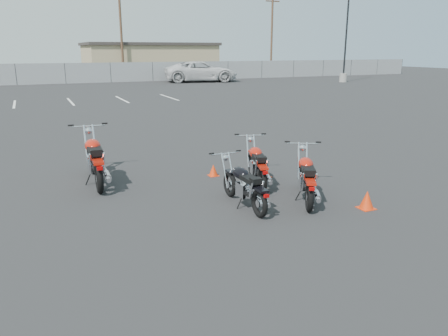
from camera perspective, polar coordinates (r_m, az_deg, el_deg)
name	(u,v)px	position (r m, az deg, el deg)	size (l,w,h in m)	color
ground	(227,209)	(8.38, 0.42, -5.42)	(120.00, 120.00, 0.00)	black
motorcycle_front_red	(95,160)	(10.30, -16.49, 1.04)	(0.94, 2.44, 1.19)	black
motorcycle_second_black	(244,186)	(8.43, 2.68, -2.34)	(0.72, 1.86, 0.91)	black
motorcycle_third_red	(257,165)	(9.87, 4.37, 0.45)	(1.03, 1.99, 0.98)	black
motorcycle_rear_red	(307,178)	(8.95, 10.74, -1.25)	(1.35, 1.97, 1.01)	black
training_cone_near	(265,171)	(10.50, 5.42, -0.34)	(0.25, 0.25, 0.30)	red
training_cone_far	(367,200)	(8.81, 18.16, -3.97)	(0.30, 0.30, 0.35)	red
training_cone_extra	(213,170)	(10.54, -1.40, -0.28)	(0.24, 0.24, 0.28)	red
light_pole_east	(345,52)	(43.25, 15.53, 14.42)	(0.80, 0.70, 10.51)	gray
chainlink_fence	(65,73)	(42.32, -20.03, 11.54)	(80.06, 0.06, 1.80)	gray
tan_building_east	(149,59)	(52.84, -9.81, 13.82)	(14.40, 9.40, 3.70)	tan
utility_pole_c	(121,32)	(47.09, -13.29, 16.94)	(1.80, 0.24, 9.00)	#452F20
utility_pole_d	(272,34)	(54.48, 6.25, 16.95)	(1.80, 0.24, 9.00)	#452F20
parking_line_stripes	(43,103)	(27.31, -22.54, 7.86)	(15.12, 4.00, 0.01)	silver
white_van	(201,66)	(42.19, -3.01, 13.22)	(7.91, 3.17, 3.01)	silver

